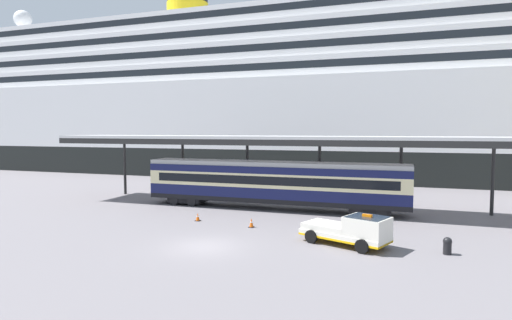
% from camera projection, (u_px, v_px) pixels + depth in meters
% --- Properties ---
extents(ground_plane, '(400.00, 400.00, 0.00)m').
position_uv_depth(ground_plane, '(205.00, 247.00, 24.63)').
color(ground_plane, slate).
extents(cruise_ship, '(149.87, 24.77, 33.95)m').
position_uv_depth(cruise_ship, '(215.00, 103.00, 71.66)').
color(cruise_ship, black).
rests_on(cruise_ship, ground).
extents(platform_canopy, '(41.67, 5.80, 6.31)m').
position_uv_depth(platform_canopy, '(275.00, 139.00, 36.49)').
color(platform_canopy, '#BABABA').
rests_on(platform_canopy, ground).
extents(train_carriage, '(22.70, 2.81, 4.11)m').
position_uv_depth(train_carriage, '(273.00, 182.00, 36.34)').
color(train_carriage, black).
rests_on(train_carriage, ground).
extents(service_truck, '(5.58, 3.81, 2.02)m').
position_uv_depth(service_truck, '(352.00, 230.00, 24.69)').
color(service_truck, silver).
rests_on(service_truck, ground).
extents(traffic_cone_near, '(0.36, 0.36, 0.65)m').
position_uv_depth(traffic_cone_near, '(251.00, 223.00, 29.52)').
color(traffic_cone_near, black).
rests_on(traffic_cone_near, ground).
extents(traffic_cone_mid, '(0.36, 0.36, 0.60)m').
position_uv_depth(traffic_cone_mid, '(198.00, 217.00, 31.63)').
color(traffic_cone_mid, black).
rests_on(traffic_cone_mid, ground).
extents(quay_bollard, '(0.48, 0.48, 0.96)m').
position_uv_depth(quay_bollard, '(447.00, 245.00, 23.08)').
color(quay_bollard, black).
rests_on(quay_bollard, ground).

